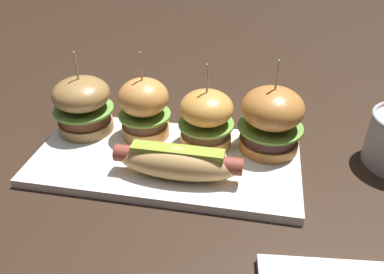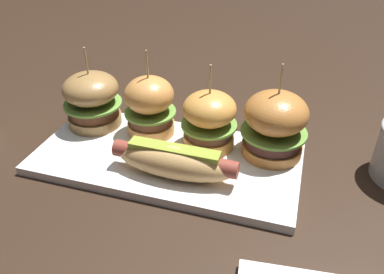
% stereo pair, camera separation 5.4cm
% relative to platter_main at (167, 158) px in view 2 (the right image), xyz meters
% --- Properties ---
extents(ground_plane, '(3.00, 3.00, 0.00)m').
position_rel_platter_main_xyz_m(ground_plane, '(0.00, 0.00, -0.01)').
color(ground_plane, black).
extents(platter_main, '(0.41, 0.20, 0.01)m').
position_rel_platter_main_xyz_m(platter_main, '(0.00, 0.00, 0.00)').
color(platter_main, white).
rests_on(platter_main, ground).
extents(hot_dog, '(0.18, 0.05, 0.05)m').
position_rel_platter_main_xyz_m(hot_dog, '(0.03, -0.04, 0.03)').
color(hot_dog, tan).
rests_on(hot_dog, platter_main).
extents(slider_far_left, '(0.10, 0.10, 0.14)m').
position_rel_platter_main_xyz_m(slider_far_left, '(-0.15, 0.05, 0.05)').
color(slider_far_left, '#9C7440').
rests_on(slider_far_left, platter_main).
extents(slider_center_left, '(0.08, 0.08, 0.14)m').
position_rel_platter_main_xyz_m(slider_center_left, '(-0.05, 0.05, 0.06)').
color(slider_center_left, '#D58E46').
rests_on(slider_center_left, platter_main).
extents(slider_center_right, '(0.09, 0.09, 0.14)m').
position_rel_platter_main_xyz_m(slider_center_right, '(0.05, 0.04, 0.05)').
color(slider_center_right, gold).
rests_on(slider_center_right, platter_main).
extents(slider_far_right, '(0.10, 0.10, 0.15)m').
position_rel_platter_main_xyz_m(slider_far_right, '(0.15, 0.05, 0.06)').
color(slider_far_right, '#BE7837').
rests_on(slider_far_right, platter_main).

